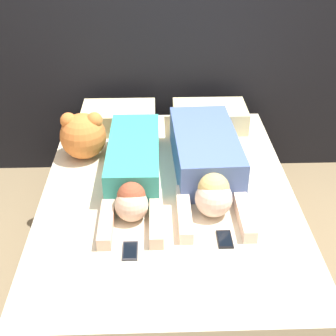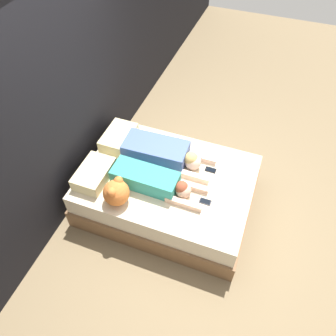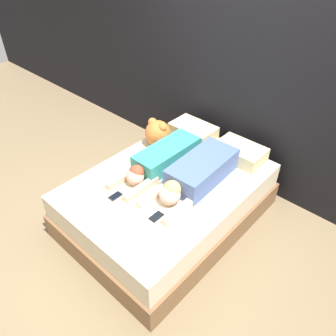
# 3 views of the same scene
# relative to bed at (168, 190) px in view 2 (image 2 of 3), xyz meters

# --- Properties ---
(ground_plane) EXTENTS (12.00, 12.00, 0.00)m
(ground_plane) POSITION_rel_bed_xyz_m (0.00, 0.00, -0.27)
(ground_plane) COLOR #7F6B4C
(wall_back) EXTENTS (12.00, 0.06, 2.60)m
(wall_back) POSITION_rel_bed_xyz_m (0.00, 1.18, 1.03)
(wall_back) COLOR black
(wall_back) RESTS_ON ground_plane
(bed) EXTENTS (1.50, 2.05, 0.55)m
(bed) POSITION_rel_bed_xyz_m (0.00, 0.00, 0.00)
(bed) COLOR brown
(bed) RESTS_ON ground_plane
(pillow_head_left) EXTENTS (0.52, 0.34, 0.16)m
(pillow_head_left) POSITION_rel_bed_xyz_m (-0.32, 0.80, 0.36)
(pillow_head_left) COLOR beige
(pillow_head_left) RESTS_ON bed
(pillow_head_right) EXTENTS (0.52, 0.34, 0.16)m
(pillow_head_right) POSITION_rel_bed_xyz_m (0.32, 0.80, 0.36)
(pillow_head_right) COLOR beige
(pillow_head_right) RESTS_ON bed
(person_left) EXTENTS (0.33, 1.10, 0.21)m
(person_left) POSITION_rel_bed_xyz_m (-0.20, 0.10, 0.38)
(person_left) COLOR teal
(person_left) RESTS_ON bed
(person_right) EXTENTS (0.40, 1.12, 0.23)m
(person_right) POSITION_rel_bed_xyz_m (0.23, 0.15, 0.39)
(person_right) COLOR #4C66A5
(person_right) RESTS_ON bed
(cell_phone_left) EXTENTS (0.07, 0.13, 0.01)m
(cell_phone_left) POSITION_rel_bed_xyz_m (-0.20, -0.52, 0.28)
(cell_phone_left) COLOR #2D2D33
(cell_phone_left) RESTS_ON bed
(cell_phone_right) EXTENTS (0.07, 0.13, 0.01)m
(cell_phone_right) POSITION_rel_bed_xyz_m (0.27, -0.45, 0.28)
(cell_phone_right) COLOR black
(cell_phone_right) RESTS_ON bed
(plush_toy) EXTENTS (0.29, 0.29, 0.31)m
(plush_toy) POSITION_rel_bed_xyz_m (-0.53, 0.40, 0.43)
(plush_toy) COLOR orange
(plush_toy) RESTS_ON bed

